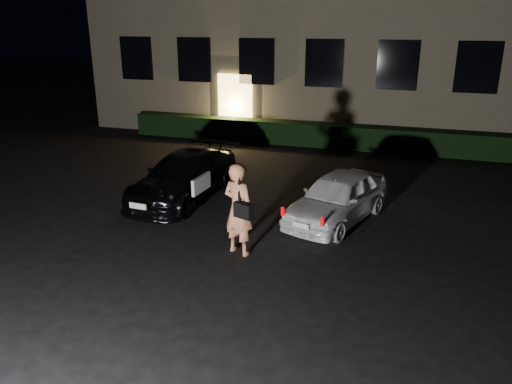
% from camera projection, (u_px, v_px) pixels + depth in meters
% --- Properties ---
extents(ground, '(80.00, 80.00, 0.00)m').
position_uv_depth(ground, '(210.00, 274.00, 9.42)').
color(ground, black).
rests_on(ground, ground).
extents(hedge, '(15.00, 0.70, 0.85)m').
position_uv_depth(hedge, '(319.00, 135.00, 18.71)').
color(hedge, black).
rests_on(hedge, ground).
extents(sedan, '(1.95, 4.30, 1.20)m').
position_uv_depth(sedan, '(184.00, 177.00, 13.22)').
color(sedan, black).
rests_on(sedan, ground).
extents(hatch, '(2.36, 3.67, 1.16)m').
position_uv_depth(hatch, '(338.00, 197.00, 11.75)').
color(hatch, white).
rests_on(hatch, ground).
extents(man, '(0.81, 0.69, 1.92)m').
position_uv_depth(man, '(239.00, 209.00, 9.97)').
color(man, tan).
rests_on(man, ground).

